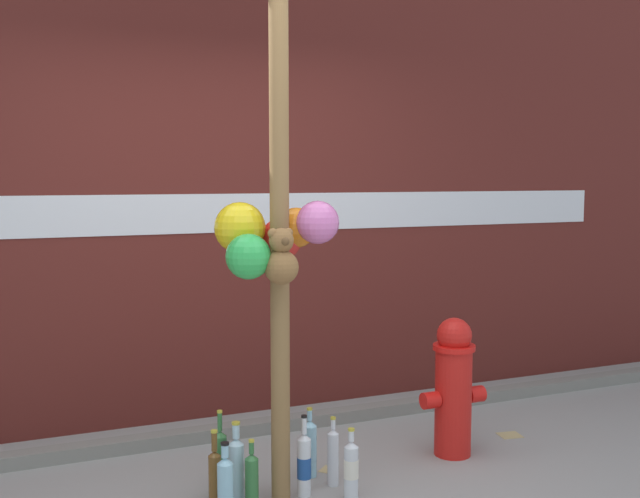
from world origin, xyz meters
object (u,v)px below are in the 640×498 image
Objects in this scene: bottle_0 at (252,478)px; bottle_2 at (225,484)px; memorial_post at (275,197)px; bottle_7 at (304,464)px; bottle_4 at (220,460)px; bottle_1 at (351,469)px; bottle_6 at (236,466)px; fire_hydrant at (453,386)px; bottle_3 at (310,447)px; bottle_5 at (215,475)px; bottle_8 at (333,456)px.

bottle_0 is 0.16m from bottle_2.
bottle_7 is at bearing -9.51° from memorial_post.
bottle_2 is 0.24m from bottle_4.
bottle_6 is at bearing 156.52° from bottle_1.
fire_hydrant is 1.04m from bottle_7.
bottle_3 is 0.46m from bottle_6.
fire_hydrant is 2.04× the size of bottle_6.
bottle_4 is at bearing 63.31° from bottle_5.
bottle_8 is (0.32, 0.04, -1.35)m from memorial_post.
bottle_5 is 0.63m from bottle_8.
bottle_4 is (-0.11, 0.19, 0.04)m from bottle_0.
bottle_5 reaches higher than bottle_0.
bottle_0 is 0.76× the size of bottle_4.
bottle_3 is (-0.08, 0.34, 0.00)m from bottle_1.
bottle_5 is (-0.30, 0.05, -1.35)m from memorial_post.
bottle_2 is at bearing -170.34° from bottle_8.
bottle_4 is (0.04, 0.24, 0.02)m from bottle_2.
bottle_3 is 0.24m from bottle_7.
memorial_post is 7.51× the size of bottle_3.
memorial_post reaches higher than bottle_7.
bottle_8 is at bearing 17.53° from bottle_7.
bottle_1 is at bearing -85.08° from bottle_8.
memorial_post is 7.76× the size of bottle_8.
bottle_1 is 0.35m from bottle_3.
bottle_0 is 0.28m from bottle_7.
bottle_1 is 0.63m from bottle_2.
bottle_5 is at bearing -165.41° from bottle_3.
bottle_4 is 0.43m from bottle_7.
fire_hydrant is at bearing 3.46° from bottle_6.
memorial_post is at bearing 7.86° from bottle_0.
bottle_1 is 0.92× the size of bottle_6.
memorial_post is 1.38m from bottle_0.
bottle_5 is 0.91× the size of bottle_7.
bottle_6 is at bearing -165.55° from bottle_3.
bottle_7 reaches higher than bottle_5.
bottle_4 reaches higher than bottle_7.
bottle_3 reaches higher than bottle_1.
bottle_0 is at bearing 164.62° from bottle_1.
fire_hydrant is at bearing 8.58° from bottle_8.
bottle_5 is 0.45m from bottle_7.
bottle_4 reaches higher than bottle_6.
bottle_5 is (-0.56, -0.15, -0.01)m from bottle_3.
bottle_6 is 1.08× the size of bottle_8.
bottle_0 is at bearing -173.26° from bottle_8.
fire_hydrant is at bearing 10.30° from bottle_7.
bottle_3 is 0.96× the size of bottle_6.
bottle_5 is (-0.02, 0.11, 0.00)m from bottle_2.
bottle_4 is (-0.24, 0.17, -1.33)m from memorial_post.
bottle_6 is 0.94× the size of bottle_7.
bottle_1 is at bearing -32.15° from bottle_7.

